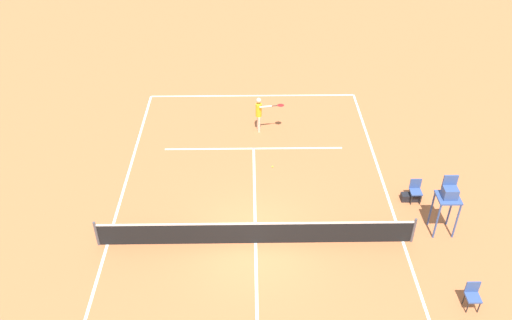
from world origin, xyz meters
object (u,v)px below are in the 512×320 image
(tennis_ball, at_px, (273,167))
(courtside_chair_mid, at_px, (416,190))
(umpire_chair, at_px, (448,197))
(player_serving, at_px, (260,112))
(equipment_bag, at_px, (411,197))
(courtside_chair_near, at_px, (473,295))

(tennis_ball, bearing_deg, courtside_chair_mid, 157.58)
(umpire_chair, distance_m, courtside_chair_mid, 2.10)
(player_serving, xyz_separation_m, equipment_bag, (-5.85, 5.16, -0.90))
(player_serving, height_order, equipment_bag, player_serving)
(tennis_ball, height_order, courtside_chair_mid, courtside_chair_mid)
(courtside_chair_mid, distance_m, equipment_bag, 0.40)
(umpire_chair, bearing_deg, tennis_ball, -33.57)
(player_serving, relative_size, umpire_chair, 0.73)
(courtside_chair_near, bearing_deg, equipment_bag, -83.76)
(umpire_chair, distance_m, equipment_bag, 2.36)
(tennis_ball, distance_m, courtside_chair_mid, 5.95)
(umpire_chair, relative_size, equipment_bag, 3.17)
(umpire_chair, height_order, courtside_chair_near, umpire_chair)
(player_serving, height_order, courtside_chair_near, player_serving)
(player_serving, relative_size, tennis_ball, 25.80)
(umpire_chair, xyz_separation_m, courtside_chair_mid, (0.53, -1.73, -1.07))
(courtside_chair_near, xyz_separation_m, equipment_bag, (0.57, -5.19, -0.38))
(player_serving, distance_m, courtside_chair_near, 12.19)
(umpire_chair, xyz_separation_m, equipment_bag, (0.65, -1.74, -1.46))
(player_serving, xyz_separation_m, umpire_chair, (-6.50, 6.90, 0.56))
(player_serving, height_order, umpire_chair, umpire_chair)
(courtside_chair_mid, bearing_deg, player_serving, -40.89)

